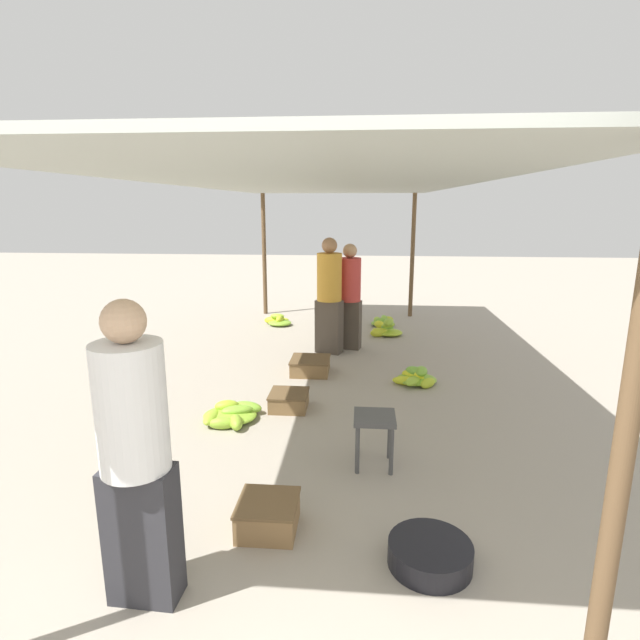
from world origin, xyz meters
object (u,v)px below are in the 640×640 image
(stool, at_px, (374,426))
(banana_pile_left_0, at_px, (231,414))
(banana_pile_right_0, at_px, (382,322))
(banana_pile_right_1, at_px, (416,378))
(crate_far, at_px, (289,400))
(basin_black, at_px, (430,554))
(crate_mid, at_px, (310,366))
(shopper_walking_mid, at_px, (349,295))
(banana_pile_left_1, at_px, (278,321))
(crate_near, at_px, (268,515))
(shopper_walking_far, at_px, (329,294))
(banana_pile_right_2, at_px, (387,329))
(vendor_foreground, at_px, (135,452))

(stool, relative_size, banana_pile_left_0, 0.72)
(banana_pile_right_0, distance_m, banana_pile_right_1, 2.97)
(stool, xyz_separation_m, crate_far, (-0.88, 1.12, -0.27))
(basin_black, height_order, crate_mid, crate_mid)
(shopper_walking_mid, bearing_deg, banana_pile_left_1, 133.50)
(banana_pile_left_1, relative_size, crate_near, 1.29)
(shopper_walking_far, bearing_deg, shopper_walking_mid, 40.91)
(banana_pile_right_2, bearing_deg, shopper_walking_far, -130.35)
(banana_pile_left_0, bearing_deg, crate_near, -67.60)
(basin_black, xyz_separation_m, banana_pile_left_0, (-1.74, 1.95, -0.01))
(banana_pile_left_0, relative_size, shopper_walking_mid, 0.40)
(stool, xyz_separation_m, crate_near, (-0.72, -0.91, -0.25))
(stool, distance_m, banana_pile_right_2, 4.31)
(banana_pile_right_2, bearing_deg, crate_mid, -118.15)
(banana_pile_right_1, distance_m, crate_far, 1.68)
(crate_far, bearing_deg, vendor_foreground, -98.63)
(crate_near, bearing_deg, basin_black, -13.55)
(basin_black, distance_m, banana_pile_left_1, 6.33)
(basin_black, bearing_deg, vendor_foreground, -166.56)
(banana_pile_left_0, relative_size, banana_pile_left_1, 1.21)
(banana_pile_left_1, height_order, banana_pile_right_0, banana_pile_left_1)
(stool, relative_size, banana_pile_right_1, 0.82)
(stool, height_order, banana_pile_left_0, stool)
(banana_pile_right_2, bearing_deg, banana_pile_left_0, -116.22)
(banana_pile_right_1, bearing_deg, banana_pile_right_0, 95.74)
(basin_black, xyz_separation_m, banana_pile_right_1, (0.24, 3.16, 0.01))
(vendor_foreground, relative_size, crate_mid, 3.39)
(banana_pile_left_0, height_order, banana_pile_right_0, banana_pile_right_0)
(banana_pile_right_2, height_order, crate_near, banana_pile_right_2)
(crate_near, bearing_deg, vendor_foreground, -131.56)
(stool, xyz_separation_m, banana_pile_left_1, (-1.62, 4.87, -0.28))
(crate_far, bearing_deg, banana_pile_left_1, 101.13)
(shopper_walking_mid, bearing_deg, crate_mid, -111.16)
(crate_far, relative_size, shopper_walking_far, 0.24)
(shopper_walking_mid, bearing_deg, shopper_walking_far, -139.09)
(banana_pile_right_0, height_order, crate_near, crate_near)
(crate_far, height_order, shopper_walking_far, shopper_walking_far)
(banana_pile_left_0, xyz_separation_m, banana_pile_right_0, (1.68, 4.17, 0.01))
(banana_pile_left_1, distance_m, banana_pile_right_0, 1.87)
(stool, xyz_separation_m, banana_pile_left_0, (-1.42, 0.79, -0.29))
(banana_pile_left_0, bearing_deg, banana_pile_left_1, 92.69)
(banana_pile_left_0, relative_size, crate_mid, 1.26)
(banana_pile_right_2, relative_size, shopper_walking_mid, 0.36)
(banana_pile_right_1, relative_size, crate_far, 1.35)
(banana_pile_left_1, distance_m, crate_mid, 2.72)
(banana_pile_left_0, bearing_deg, banana_pile_right_0, 68.06)
(banana_pile_left_0, xyz_separation_m, banana_pile_right_2, (1.72, 3.50, 0.04))
(banana_pile_left_1, xyz_separation_m, banana_pile_right_2, (1.92, -0.58, 0.03))
(vendor_foreground, bearing_deg, shopper_walking_far, 81.73)
(banana_pile_right_0, height_order, shopper_walking_mid, shopper_walking_mid)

